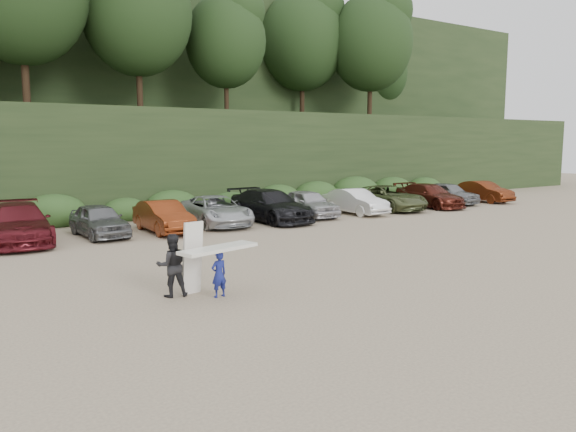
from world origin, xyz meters
TOP-DOWN VIEW (x-y plane):
  - ground at (0.00, 0.00)m, footprint 120.00×120.00m
  - hillside_backdrop at (-0.26, 35.93)m, footprint 90.00×41.50m
  - parked_cars at (1.89, 9.98)m, footprint 39.49×6.06m
  - child_surfer at (-4.47, -1.51)m, footprint 2.36×1.16m
  - adult_surfer at (-5.43, -0.76)m, footprint 1.32×0.80m

SIDE VIEW (x-z plane):
  - ground at x=0.00m, z-range 0.00..0.00m
  - parked_cars at x=1.89m, z-range -0.07..1.58m
  - adult_surfer at x=-5.43m, z-range -0.14..1.87m
  - child_surfer at x=-4.47m, z-range 0.25..1.61m
  - hillside_backdrop at x=-0.26m, z-range -2.78..25.22m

